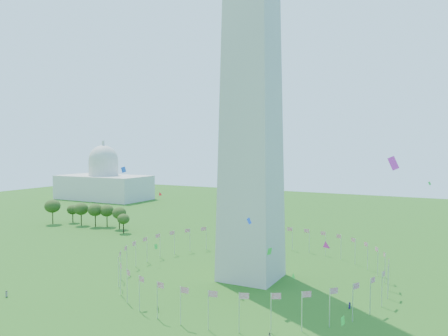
{
  "coord_description": "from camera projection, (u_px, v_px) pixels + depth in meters",
  "views": [
    {
      "loc": [
        53.75,
        -72.38,
        41.23
      ],
      "look_at": [
        -1.71,
        35.0,
        34.85
      ],
      "focal_mm": 35.0,
      "sensor_mm": 36.0,
      "label": 1
    }
  ],
  "objects": [
    {
      "name": "flag_ring",
      "position": [
        251.0,
        264.0,
        135.15
      ],
      "size": [
        80.24,
        80.24,
        9.0
      ],
      "color": "silver",
      "rests_on": "ground"
    },
    {
      "name": "capitol_building",
      "position": [
        104.0,
        169.0,
        332.01
      ],
      "size": [
        70.0,
        35.0,
        46.0
      ],
      "primitive_type": null,
      "color": "beige",
      "rests_on": "ground"
    },
    {
      "name": "washington_monument",
      "position": [
        252.0,
        1.0,
        130.94
      ],
      "size": [
        16.8,
        16.8,
        169.0
      ],
      "primitive_type": null,
      "color": "beige",
      "rests_on": "ground"
    },
    {
      "name": "kites_aloft",
      "position": [
        259.0,
        231.0,
        107.36
      ],
      "size": [
        107.34,
        67.02,
        33.94
      ],
      "color": "#CC2699",
      "rests_on": "ground"
    },
    {
      "name": "tree_line_west",
      "position": [
        88.0,
        215.0,
        220.87
      ],
      "size": [
        55.29,
        15.14,
        12.57
      ],
      "color": "#38551C",
      "rests_on": "ground"
    }
  ]
}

